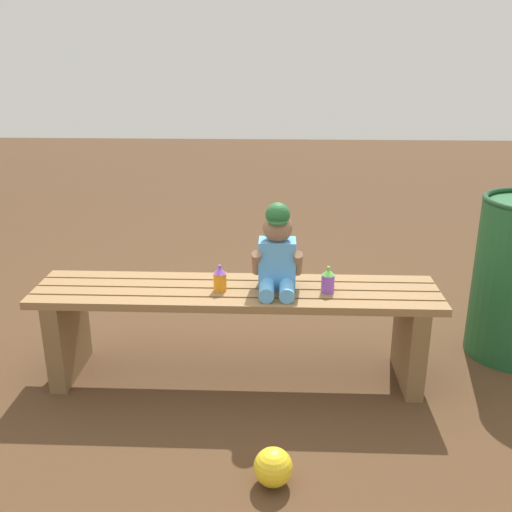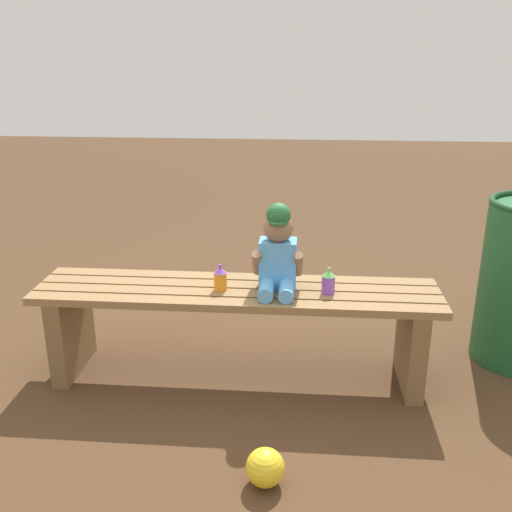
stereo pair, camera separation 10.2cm
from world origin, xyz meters
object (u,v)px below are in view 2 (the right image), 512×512
object	(u,v)px
child_figure	(278,253)
sippy_cup_right	(328,281)
park_bench	(237,316)
sippy_cup_left	(220,278)
toy_ball	(265,468)

from	to	relation	value
child_figure	sippy_cup_right	size ratio (longest dim) A/B	3.26
park_bench	sippy_cup_left	bearing A→B (deg)	-162.25
sippy_cup_left	toy_ball	xyz separation A→B (m)	(0.26, -0.72, -0.45)
child_figure	sippy_cup_right	distance (m)	0.26
sippy_cup_left	toy_ball	bearing A→B (deg)	-70.29
child_figure	toy_ball	size ratio (longest dim) A/B	2.79
park_bench	toy_ball	bearing A→B (deg)	-76.00
park_bench	sippy_cup_right	xyz separation A→B (m)	(0.42, -0.02, 0.20)
child_figure	toy_ball	distance (m)	0.95
park_bench	sippy_cup_right	world-z (taller)	sippy_cup_right
park_bench	child_figure	size ratio (longest dim) A/B	4.66
park_bench	sippy_cup_right	distance (m)	0.47
child_figure	sippy_cup_left	size ratio (longest dim) A/B	3.26
child_figure	sippy_cup_left	xyz separation A→B (m)	(-0.26, -0.04, -0.12)
child_figure	toy_ball	xyz separation A→B (m)	(-0.00, -0.76, -0.57)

